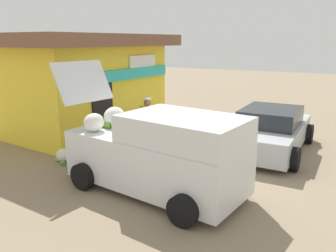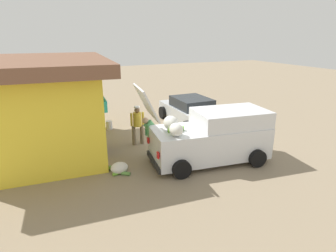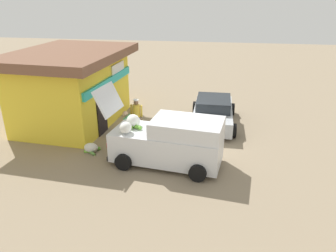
{
  "view_description": "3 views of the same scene",
  "coord_description": "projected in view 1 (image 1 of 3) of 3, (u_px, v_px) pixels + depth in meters",
  "views": [
    {
      "loc": [
        -8.6,
        -3.8,
        3.33
      ],
      "look_at": [
        -1.06,
        0.34,
        1.17
      ],
      "focal_mm": 36.67,
      "sensor_mm": 36.0,
      "label": 1
    },
    {
      "loc": [
        -10.1,
        5.1,
        4.33
      ],
      "look_at": [
        -0.82,
        0.85,
        0.97
      ],
      "focal_mm": 29.72,
      "sensor_mm": 36.0,
      "label": 2
    },
    {
      "loc": [
        -12.96,
        -1.78,
        6.02
      ],
      "look_at": [
        -0.7,
        0.17,
        0.81
      ],
      "focal_mm": 34.22,
      "sensor_mm": 36.0,
      "label": 3
    }
  ],
  "objects": [
    {
      "name": "paint_bucket",
      "position": [
        167.0,
        124.0,
        13.16
      ],
      "size": [
        0.29,
        0.29,
        0.41
      ],
      "primitive_type": "cylinder",
      "color": "silver",
      "rests_on": "ground_plane"
    },
    {
      "name": "unloaded_banana_pile",
      "position": [
        66.0,
        156.0,
        9.64
      ],
      "size": [
        0.8,
        0.62,
        0.38
      ],
      "color": "silver",
      "rests_on": "ground_plane"
    },
    {
      "name": "parked_sedan",
      "position": [
        270.0,
        131.0,
        10.5
      ],
      "size": [
        4.16,
        2.18,
        1.33
      ],
      "color": "#B2B7BC",
      "rests_on": "ground_plane"
    },
    {
      "name": "vendor_standing",
      "position": [
        148.0,
        120.0,
        10.65
      ],
      "size": [
        0.37,
        0.57,
        1.62
      ],
      "color": "#726047",
      "rests_on": "ground_plane"
    },
    {
      "name": "storefront_bar",
      "position": [
        83.0,
        81.0,
        12.7
      ],
      "size": [
        6.69,
        5.17,
        3.54
      ],
      "color": "yellow",
      "rests_on": "ground_plane"
    },
    {
      "name": "delivery_van",
      "position": [
        159.0,
        152.0,
        7.55
      ],
      "size": [
        2.48,
        4.72,
        2.82
      ],
      "color": "silver",
      "rests_on": "ground_plane"
    },
    {
      "name": "customer_bending",
      "position": [
        126.0,
        130.0,
        9.45
      ],
      "size": [
        0.59,
        0.7,
        1.52
      ],
      "color": "navy",
      "rests_on": "ground_plane"
    },
    {
      "name": "ground_plane",
      "position": [
        196.0,
        159.0,
        9.89
      ],
      "size": [
        60.0,
        60.0,
        0.0
      ],
      "primitive_type": "plane",
      "color": "gray"
    }
  ]
}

